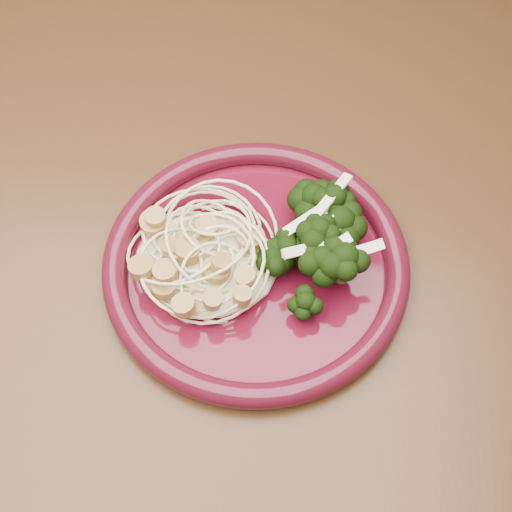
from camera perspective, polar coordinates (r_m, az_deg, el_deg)
The scene contains 6 objects.
dining_table at distance 0.72m, azimuth -7.99°, elevation 0.34°, with size 1.20×0.80×0.75m.
dinner_plate at distance 0.58m, azimuth -0.00°, elevation -0.58°, with size 0.29×0.29×0.02m.
spaghetti_pile at distance 0.57m, azimuth -4.03°, elevation -0.11°, with size 0.12×0.10×0.03m, color beige.
scallop_cluster at distance 0.54m, azimuth -4.23°, elevation 1.63°, with size 0.11×0.11×0.04m, color #BB8C47, non-canonical shape.
broccoli_pile at distance 0.56m, azimuth 4.99°, elevation 0.45°, with size 0.08×0.13×0.04m, color black.
onion_garnish at distance 0.54m, azimuth 5.21°, elevation 2.09°, with size 0.06×0.08×0.04m, color #F1E9CC, non-canonical shape.
Camera 1 is at (0.17, -0.36, 1.25)m, focal length 50.00 mm.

